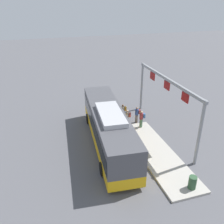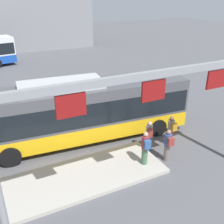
# 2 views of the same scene
# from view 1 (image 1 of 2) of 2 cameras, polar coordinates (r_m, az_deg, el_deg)

# --- Properties ---
(ground_plane) EXTENTS (120.00, 120.00, 0.00)m
(ground_plane) POSITION_cam_1_polar(r_m,az_deg,el_deg) (21.00, -0.84, -7.53)
(ground_plane) COLOR #56565B
(platform_curb) EXTENTS (10.00, 2.80, 0.16)m
(platform_curb) POSITION_cam_1_polar(r_m,az_deg,el_deg) (20.09, 10.27, -9.43)
(platform_curb) COLOR #B2ADA3
(platform_curb) RESTS_ON ground
(bus_main) EXTENTS (12.08, 3.52, 3.46)m
(bus_main) POSITION_cam_1_polar(r_m,az_deg,el_deg) (20.05, -0.87, -3.21)
(bus_main) COLOR #EAAD14
(bus_main) RESTS_ON ground
(person_boarding) EXTENTS (0.35, 0.53, 1.67)m
(person_boarding) POSITION_cam_1_polar(r_m,az_deg,el_deg) (24.62, 2.60, 0.12)
(person_boarding) COLOR maroon
(person_boarding) RESTS_ON ground
(person_waiting_near) EXTENTS (0.53, 0.61, 1.67)m
(person_waiting_near) POSITION_cam_1_polar(r_m,az_deg,el_deg) (23.48, 3.64, -1.24)
(person_waiting_near) COLOR #334C8C
(person_waiting_near) RESTS_ON ground
(person_waiting_mid) EXTENTS (0.39, 0.56, 1.67)m
(person_waiting_mid) POSITION_cam_1_polar(r_m,az_deg,el_deg) (24.11, 5.88, -0.57)
(person_waiting_mid) COLOR slate
(person_waiting_mid) RESTS_ON ground
(person_waiting_far) EXTENTS (0.40, 0.57, 1.67)m
(person_waiting_far) POSITION_cam_1_polar(r_m,az_deg,el_deg) (23.01, 6.93, -1.54)
(person_waiting_far) COLOR #476B4C
(person_waiting_far) RESTS_ON platform_curb
(platform_sign_gantry) EXTENTS (10.70, 0.24, 5.20)m
(platform_sign_gantry) POSITION_cam_1_polar(r_m,az_deg,el_deg) (21.79, 12.56, 4.41)
(platform_sign_gantry) COLOR gray
(platform_sign_gantry) RESTS_ON ground
(trash_bin) EXTENTS (0.52, 0.52, 0.90)m
(trash_bin) POSITION_cam_1_polar(r_m,az_deg,el_deg) (17.12, 18.31, -15.39)
(trash_bin) COLOR #2D5133
(trash_bin) RESTS_ON platform_curb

